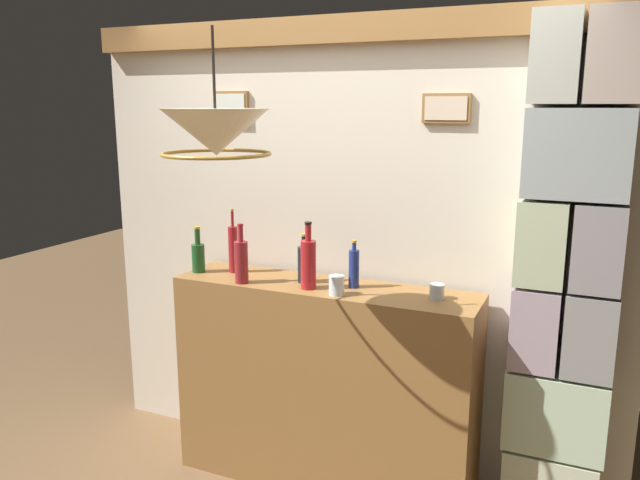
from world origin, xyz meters
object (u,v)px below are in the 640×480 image
Objects in this scene: liquor_bottle_vodka at (308,263)px; liquor_bottle_rye at (198,256)px; liquor_bottle_port at (305,263)px; liquor_bottle_gin at (241,261)px; liquor_bottle_amaro at (354,268)px; glass_tumbler_highball at (336,285)px; pendant_lamp at (216,134)px; liquor_bottle_bourbon at (233,248)px; glass_tumbler_rocks at (437,291)px.

liquor_bottle_rye is (-0.70, 0.04, -0.04)m from liquor_bottle_vodka.
liquor_bottle_vodka is 1.32× the size of liquor_bottle_port.
liquor_bottle_gin is 0.59m from liquor_bottle_amaro.
liquor_bottle_port is at bearing 149.17° from glass_tumbler_highball.
liquor_bottle_port is (-0.07, 0.10, -0.03)m from liquor_bottle_vodka.
pendant_lamp reaches higher than liquor_bottle_gin.
liquor_bottle_bourbon is 0.71m from glass_tumbler_highball.
liquor_bottle_vodka is at bearing 73.29° from pendant_lamp.
liquor_bottle_amaro reaches higher than glass_tumbler_highball.
glass_tumbler_highball is 0.96m from pendant_lamp.
liquor_bottle_rye is 3.49× the size of glass_tumbler_rocks.
pendant_lamp reaches higher than liquor_bottle_rye.
liquor_bottle_gin is (0.15, -0.17, -0.02)m from liquor_bottle_bourbon.
liquor_bottle_port reaches higher than liquor_bottle_amaro.
liquor_bottle_port is (0.63, 0.06, 0.01)m from liquor_bottle_rye.
liquor_bottle_rye is 0.99× the size of liquor_bottle_port.
pendant_lamp is (-0.80, -0.64, 0.76)m from glass_tumbler_rocks.
liquor_bottle_vodka is 1.09× the size of liquor_bottle_gin.
liquor_bottle_amaro is 0.95× the size of liquor_bottle_port.
liquor_bottle_amaro is at bearing 4.42° from liquor_bottle_rye.
liquor_bottle_gin is at bearing -179.47° from glass_tumbler_highball.
liquor_bottle_vodka is 4.66× the size of glass_tumbler_rocks.
liquor_bottle_rye reaches higher than glass_tumbler_rocks.
liquor_bottle_rye is at bearing -157.05° from liquor_bottle_bourbon.
liquor_bottle_port is (0.45, -0.02, -0.03)m from liquor_bottle_bourbon.
liquor_bottle_amaro is at bearing 60.71° from pendant_lamp.
glass_tumbler_rocks is at bearing 2.26° from liquor_bottle_rye.
liquor_bottle_bourbon is 0.20m from liquor_bottle_rye.
pendant_lamp reaches higher than liquor_bottle_amaro.
liquor_bottle_port is 0.95m from pendant_lamp.
glass_tumbler_rocks is (1.34, 0.05, -0.06)m from liquor_bottle_rye.
liquor_bottle_bourbon reaches higher than liquor_bottle_port.
liquor_bottle_gin reaches higher than glass_tumbler_highball.
liquor_bottle_vodka reaches higher than liquor_bottle_amaro.
liquor_bottle_amaro is 0.44m from glass_tumbler_rocks.
liquor_bottle_bourbon is at bearing 132.45° from liquor_bottle_gin.
liquor_bottle_bourbon is 0.72m from liquor_bottle_amaro.
liquor_bottle_port is at bearing 26.55° from liquor_bottle_gin.
glass_tumbler_rocks is (1.00, 0.14, -0.08)m from liquor_bottle_gin.
liquor_bottle_gin is 0.86m from pendant_lamp.
liquor_bottle_vodka reaches higher than liquor_bottle_gin.
glass_tumbler_rocks is at bearing -2.22° from liquor_bottle_amaro.
liquor_bottle_bourbon is at bearing 177.64° from liquor_bottle_port.
liquor_bottle_port is 2.67× the size of glass_tumbler_highball.
liquor_bottle_rye is at bearing 176.70° from liquor_bottle_vodka.
liquor_bottle_port is at bearing -177.59° from liquor_bottle_amaro.
liquor_bottle_gin is at bearing -47.55° from liquor_bottle_bourbon.
liquor_bottle_vodka reaches higher than glass_tumbler_highball.
liquor_bottle_bourbon is 1.16m from glass_tumbler_rocks.
liquor_bottle_rye is (-0.18, -0.08, -0.04)m from liquor_bottle_bourbon.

